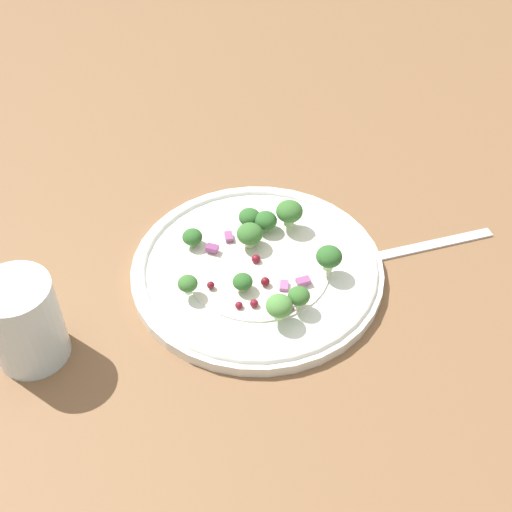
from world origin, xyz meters
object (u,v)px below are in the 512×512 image
object	(u,v)px
fork	(404,250)
water_glass	(24,322)
broccoli_floret_1	(243,284)
broccoli_floret_0	(266,221)
broccoli_floret_2	(330,259)
plate	(256,269)

from	to	relation	value
fork	water_glass	bearing A→B (deg)	4.65
fork	broccoli_floret_1	bearing A→B (deg)	6.96
broccoli_floret_0	broccoli_floret_1	xyz separation A→B (cm)	(4.60, 8.12, -0.22)
broccoli_floret_2	water_glass	world-z (taller)	water_glass
broccoli_floret_0	plate	bearing A→B (deg)	63.48
broccoli_floret_1	broccoli_floret_2	world-z (taller)	broccoli_floret_2
broccoli_floret_0	broccoli_floret_2	distance (cm)	9.19
broccoli_floret_1	broccoli_floret_2	bearing A→B (deg)	-179.56
broccoli_floret_0	broccoli_floret_1	size ratio (longest dim) A/B	1.22
broccoli_floret_0	water_glass	world-z (taller)	water_glass
broccoli_floret_1	water_glass	size ratio (longest dim) A/B	0.23
plate	broccoli_floret_2	xyz separation A→B (cm)	(-6.75, 3.22, 2.74)
broccoli_floret_2	fork	distance (cm)	10.34
plate	fork	world-z (taller)	plate
broccoli_floret_1	fork	xyz separation A→B (cm)	(-18.47, -2.25, -2.26)
broccoli_floret_1	plate	bearing A→B (deg)	-123.65
broccoli_floret_1	water_glass	xyz separation A→B (cm)	(20.49, 0.91, 1.94)
plate	fork	distance (cm)	16.32
broccoli_floret_2	water_glass	xyz separation A→B (cm)	(29.43, 0.98, 0.85)
broccoli_floret_0	fork	world-z (taller)	broccoli_floret_0
plate	fork	bearing A→B (deg)	176.38
water_glass	fork	bearing A→B (deg)	-175.35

